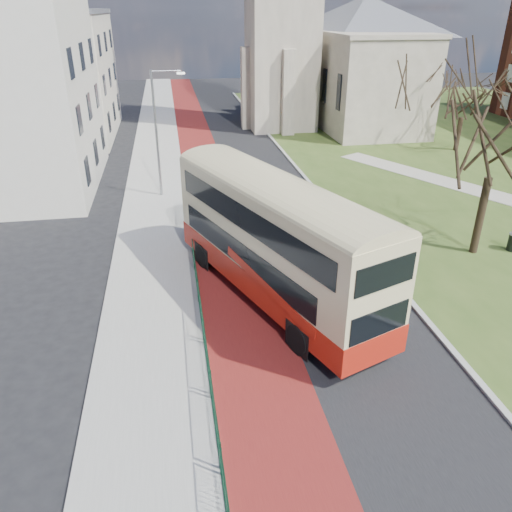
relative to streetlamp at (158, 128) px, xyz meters
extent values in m
plane|color=black|center=(4.35, -18.00, -4.59)|extent=(160.00, 160.00, 0.00)
cube|color=black|center=(5.85, 2.00, -4.59)|extent=(9.00, 120.00, 0.01)
cube|color=#591414|center=(3.15, 2.00, -4.59)|extent=(3.40, 120.00, 0.01)
cube|color=gray|center=(-0.65, 2.00, -4.53)|extent=(4.00, 120.00, 0.12)
cube|color=#999993|center=(1.35, 2.00, -4.53)|extent=(0.25, 120.00, 0.13)
cube|color=#999993|center=(10.45, 4.00, -4.53)|extent=(0.25, 80.00, 0.13)
cylinder|color=#0C3823|center=(1.40, -14.00, -3.49)|extent=(0.04, 24.00, 0.04)
cylinder|color=#0C3823|center=(1.40, -14.00, -4.44)|extent=(0.04, 24.00, 0.04)
cube|color=gray|center=(12.35, 20.00, 7.41)|extent=(6.50, 6.50, 24.00)
cube|color=gray|center=(20.85, 20.00, -0.09)|extent=(9.00, 18.00, 9.00)
cube|color=beige|center=(-9.65, 4.00, 1.66)|extent=(10.00, 14.00, 12.50)
cube|color=beige|center=(-9.65, 20.00, 0.91)|extent=(10.00, 16.00, 11.00)
cube|color=#565960|center=(-9.65, 20.00, 6.66)|extent=(10.30, 16.30, 0.50)
cylinder|color=gray|center=(-0.15, 0.00, -0.47)|extent=(0.16, 0.16, 8.00)
cylinder|color=gray|center=(0.75, 0.00, 3.43)|extent=(1.80, 0.10, 0.10)
cube|color=silver|center=(1.65, 0.00, 3.28)|extent=(0.50, 0.18, 0.12)
cube|color=#9C1A0E|center=(4.69, -14.20, -3.43)|extent=(7.29, 12.74, 1.14)
cube|color=#C9BB89|center=(4.69, -14.20, -1.21)|extent=(7.24, 12.67, 3.31)
cube|color=black|center=(3.23, -14.40, -2.23)|extent=(3.81, 9.60, 1.08)
cube|color=black|center=(5.90, -13.36, -2.23)|extent=(3.81, 9.60, 1.08)
cube|color=black|center=(3.35, -14.72, -0.52)|extent=(4.18, 10.53, 1.03)
cube|color=black|center=(6.02, -13.68, -0.52)|extent=(4.18, 10.53, 1.03)
cube|color=black|center=(2.41, -8.39, -2.23)|extent=(2.41, 1.01, 1.20)
cube|color=black|center=(2.41, -8.39, -0.52)|extent=(2.41, 1.01, 1.03)
cube|color=orange|center=(2.41, -8.39, 0.13)|extent=(1.93, 0.84, 0.34)
cylinder|color=black|center=(1.89, -10.71, -4.00)|extent=(0.75, 1.23, 1.19)
cylinder|color=black|center=(4.37, -9.74, -4.00)|extent=(0.75, 1.23, 1.19)
cylinder|color=black|center=(4.82, -18.19, -4.00)|extent=(0.75, 1.23, 1.19)
cylinder|color=black|center=(7.30, -17.22, -4.00)|extent=(0.75, 1.23, 1.19)
cylinder|color=black|center=(15.87, -11.52, -2.54)|extent=(0.50, 0.50, 4.02)
cylinder|color=black|center=(25.83, 7.85, -3.11)|extent=(0.47, 0.47, 2.88)
camera|label=1|loc=(0.72, -32.68, 6.89)|focal=35.00mm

